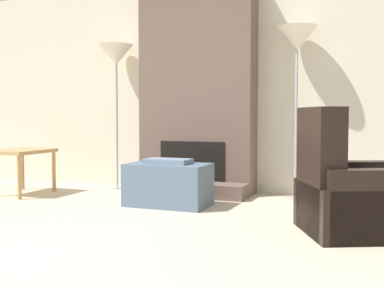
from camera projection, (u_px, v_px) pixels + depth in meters
ground_plane at (34, 258)px, 3.12m from camera, size 24.00×24.00×0.00m
wall_back at (203, 85)px, 5.96m from camera, size 7.90×0.06×2.60m
fireplace at (197, 90)px, 5.76m from camera, size 1.40×0.67×2.60m
ottoman at (168, 184)px, 4.93m from camera, size 0.83×0.48×0.48m
armchair at (357, 198)px, 3.75m from camera, size 1.18×1.10×0.99m
side_table at (21, 156)px, 5.65m from camera, size 0.56×0.68×0.53m
floor_lamp_left at (116, 60)px, 6.07m from camera, size 0.43×0.43×1.82m
floor_lamp_right at (297, 44)px, 5.23m from camera, size 0.43×0.43×1.89m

